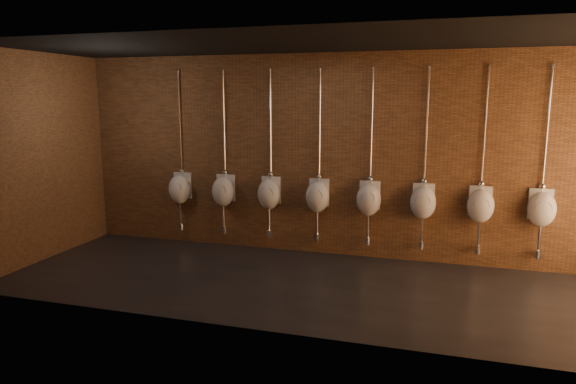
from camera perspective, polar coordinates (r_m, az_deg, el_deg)
name	(u,v)px	position (r m, az deg, el deg)	size (l,w,h in m)	color
ground	(307,285)	(7.11, 2.08, -10.24)	(8.50, 8.50, 0.00)	black
room_shell	(308,137)	(6.68, 2.20, 6.14)	(8.54, 3.04, 3.22)	black
urinal_0	(180,188)	(9.04, -11.94, 0.40)	(0.39, 0.34, 2.72)	white
urinal_1	(223,191)	(8.68, -7.21, 0.14)	(0.39, 0.34, 2.72)	white
urinal_2	(269,193)	(8.39, -2.11, -0.14)	(0.39, 0.34, 2.72)	white
urinal_3	(318,196)	(8.17, 3.31, -0.43)	(0.39, 0.34, 2.72)	white
urinal_4	(369,199)	(8.03, 8.97, -0.74)	(0.39, 0.34, 2.72)	white
urinal_5	(423,202)	(7.97, 14.77, -1.04)	(0.39, 0.34, 2.72)	white
urinal_6	(481,205)	(7.99, 20.61, -1.34)	(0.39, 0.34, 2.72)	white
urinal_7	(542,208)	(8.09, 26.36, -1.62)	(0.39, 0.34, 2.72)	white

